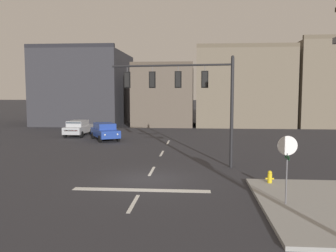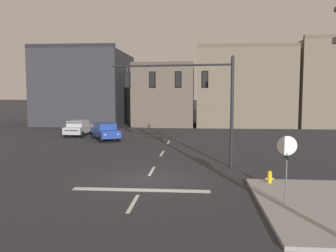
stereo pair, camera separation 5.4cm
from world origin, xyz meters
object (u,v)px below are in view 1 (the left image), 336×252
Objects in this scene: signal_mast_near_side at (188,89)px; stop_sign at (287,153)px; car_lot_middle at (78,128)px; car_lot_nearside at (105,131)px; fire_hydrant at (270,179)px.

stop_sign is at bearing -62.71° from signal_mast_near_side.
signal_mast_near_side is 18.87m from car_lot_middle.
signal_mast_near_side is 2.66× the size of stop_sign.
fire_hydrant is at bearing -52.45° from car_lot_nearside.
signal_mast_near_side is at bearing 131.73° from fire_hydrant.
car_lot_nearside and car_lot_middle have the same top height.
car_lot_nearside is 1.05× the size of car_lot_middle.
stop_sign reaches higher than car_lot_middle.
stop_sign is at bearing -57.52° from car_lot_nearside.
stop_sign is 0.63× the size of car_lot_middle.
stop_sign is (4.02, -7.79, -2.60)m from signal_mast_near_side.
stop_sign is 27.13m from car_lot_middle.
fire_hydrant is at bearing -48.27° from signal_mast_near_side.
signal_mast_near_side reaches higher than car_lot_nearside.
car_lot_nearside is at bearing 127.55° from fire_hydrant.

